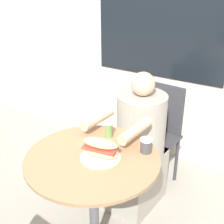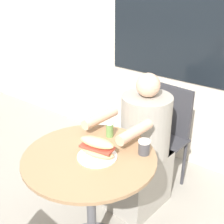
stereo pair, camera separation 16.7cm
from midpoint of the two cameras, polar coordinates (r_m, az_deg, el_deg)
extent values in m
cube|color=beige|center=(2.77, 11.47, 17.66)|extent=(8.00, 0.08, 2.80)
cylinder|color=#997551|center=(1.83, -6.26, -8.56)|extent=(0.79, 0.79, 0.02)
cylinder|color=#515156|center=(2.05, -5.76, -17.00)|extent=(0.06, 0.06, 0.71)
cube|color=#333338|center=(2.60, 5.48, -5.05)|extent=(0.41, 0.41, 0.02)
cube|color=#333338|center=(2.63, 7.63, 0.67)|extent=(0.35, 0.06, 0.42)
cylinder|color=#333338|center=(2.54, 6.57, -12.08)|extent=(0.03, 0.03, 0.43)
cylinder|color=#333338|center=(2.68, 0.36, -9.62)|extent=(0.03, 0.03, 0.43)
cylinder|color=#333338|center=(2.78, 10.01, -8.61)|extent=(0.03, 0.03, 0.43)
cylinder|color=#333338|center=(2.91, 4.18, -6.56)|extent=(0.03, 0.03, 0.43)
cube|color=gray|center=(2.51, 2.17, -12.15)|extent=(0.38, 0.48, 0.45)
cylinder|color=gray|center=(2.31, 3.31, -2.28)|extent=(0.37, 0.37, 0.46)
sphere|color=#D6A889|center=(2.18, 3.52, 5.11)|extent=(0.17, 0.17, 0.17)
cylinder|color=#D6A889|center=(1.93, 1.73, -3.52)|extent=(0.09, 0.30, 0.07)
cylinder|color=#D6A889|center=(2.09, -4.91, -1.21)|extent=(0.09, 0.30, 0.07)
cylinder|color=white|center=(1.81, -4.80, -8.28)|extent=(0.23, 0.23, 0.01)
ellipsoid|color=#DBB77A|center=(1.80, -4.84, -7.49)|extent=(0.22, 0.11, 0.05)
cube|color=#B74233|center=(1.78, -4.87, -6.64)|extent=(0.21, 0.11, 0.01)
ellipsoid|color=#DBB77A|center=(1.76, -4.91, -5.76)|extent=(0.22, 0.11, 0.05)
cylinder|color=#424247|center=(1.84, 3.67, -6.32)|extent=(0.07, 0.07, 0.08)
cylinder|color=white|center=(1.82, 3.71, -5.15)|extent=(0.07, 0.07, 0.01)
cylinder|color=#66934C|center=(2.00, -2.98, -3.42)|extent=(0.05, 0.05, 0.09)
cone|color=white|center=(1.97, -3.02, -1.94)|extent=(0.04, 0.04, 0.03)
camera|label=1|loc=(0.08, -92.55, -1.22)|focal=50.00mm
camera|label=2|loc=(0.08, 87.45, 1.22)|focal=50.00mm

